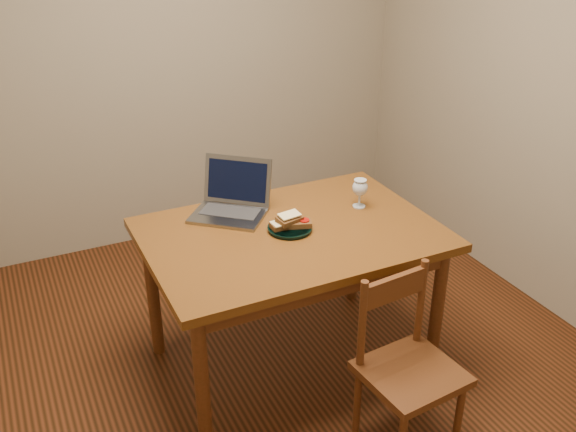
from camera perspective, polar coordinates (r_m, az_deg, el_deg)
name	(u,v)px	position (r m, az deg, el deg)	size (l,w,h in m)	color
floor	(274,368)	(3.26, -1.30, -13.39)	(3.20, 3.20, 0.02)	black
back_wall	(161,40)	(4.09, -11.22, 15.11)	(3.20, 0.02, 2.60)	gray
right_wall	(563,70)	(3.56, 23.28, 11.80)	(0.02, 3.20, 2.60)	gray
table	(291,247)	(2.91, 0.29, -2.81)	(1.30, 0.90, 0.74)	#4B260C
chair	(409,361)	(2.66, 10.67, -12.52)	(0.40, 0.39, 0.40)	#42250D
plate	(290,229)	(2.87, 0.17, -1.12)	(0.20, 0.20, 0.02)	black
sandwich_cheese	(282,224)	(2.85, -0.52, -0.74)	(0.10, 0.06, 0.03)	#381E0C
sandwich_tomato	(299,223)	(2.87, 0.95, -0.58)	(0.11, 0.07, 0.03)	#381E0C
sandwich_top	(289,218)	(2.85, 0.13, -0.20)	(0.11, 0.07, 0.03)	#381E0C
milk_glass	(360,193)	(3.08, 6.39, 2.03)	(0.07, 0.07, 0.14)	white
laptop	(233,199)	(3.04, -4.95, 1.55)	(0.45, 0.44, 0.24)	slate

